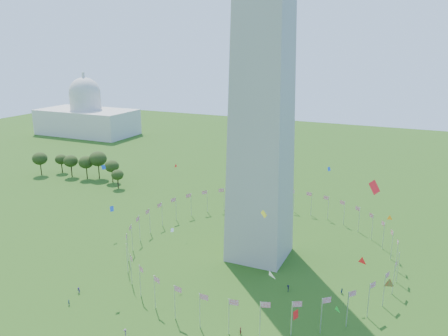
{
  "coord_description": "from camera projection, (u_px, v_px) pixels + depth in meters",
  "views": [
    {
      "loc": [
        40.65,
        -66.98,
        62.76
      ],
      "look_at": [
        -5.19,
        35.0,
        31.32
      ],
      "focal_mm": 35.0,
      "sensor_mm": 36.0,
      "label": 1
    }
  ],
  "objects": [
    {
      "name": "capitol_building",
      "position": [
        86.0,
        103.0,
        314.7
      ],
      "size": [
        70.0,
        35.0,
        46.0
      ],
      "primitive_type": null,
      "color": "beige",
      "rests_on": "ground"
    },
    {
      "name": "flag_ring",
      "position": [
        259.0,
        241.0,
        134.53
      ],
      "size": [
        80.24,
        80.24,
        9.0
      ],
      "color": "silver",
      "rests_on": "ground"
    },
    {
      "name": "kites_aloft",
      "position": [
        284.0,
        248.0,
        98.52
      ],
      "size": [
        115.62,
        59.86,
        39.16
      ],
      "color": "white",
      "rests_on": "ground"
    },
    {
      "name": "tree_line_west",
      "position": [
        83.0,
        167.0,
        212.55
      ],
      "size": [
        54.81,
        15.78,
        13.25
      ],
      "color": "#2F4517",
      "rests_on": "ground"
    }
  ]
}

